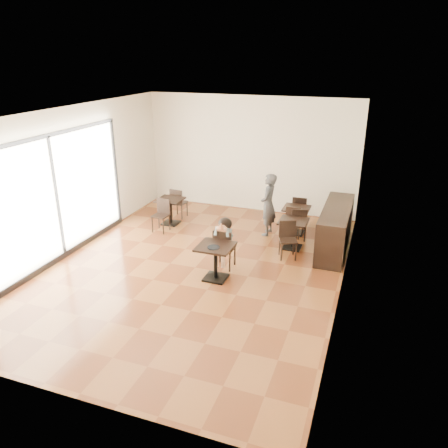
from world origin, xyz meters
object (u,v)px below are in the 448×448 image
at_px(cafe_table_mid, 293,234).
at_px(chair_left_a, 179,203).
at_px(cafe_table_left, 170,211).
at_px(child, 225,243).
at_px(chair_back_b, 292,225).
at_px(child_chair, 225,248).
at_px(chair_mid_a, 298,223).
at_px(child_table, 216,262).
at_px(adult_patron, 268,205).
at_px(chair_mid_b, 288,241).
at_px(cafe_table_back, 296,220).
at_px(chair_left_b, 161,216).
at_px(chair_back_a, 300,211).

xyz_separation_m(cafe_table_mid, chair_left_a, (-3.35, 0.99, 0.07)).
bearing_deg(cafe_table_left, child, -40.60).
relative_size(child, cafe_table_left, 1.61).
relative_size(cafe_table_left, chair_back_b, 0.84).
relative_size(child_chair, chair_mid_a, 1.06).
height_order(child_table, child, child).
bearing_deg(adult_patron, chair_back_b, 69.03).
height_order(adult_patron, chair_left_a, adult_patron).
relative_size(child_table, chair_back_b, 0.90).
distance_m(cafe_table_mid, chair_back_b, 0.39).
bearing_deg(chair_mid_b, cafe_table_back, 73.26).
bearing_deg(child_table, cafe_table_mid, 59.86).
distance_m(chair_mid_a, chair_left_b, 3.42).
xyz_separation_m(cafe_table_back, chair_mid_a, (0.11, -0.37, 0.07)).
bearing_deg(cafe_table_mid, chair_mid_a, 90.00).
xyz_separation_m(child_table, adult_patron, (0.40, 2.61, 0.41)).
bearing_deg(chair_back_b, cafe_table_left, 178.87).
distance_m(chair_left_b, chair_back_a, 3.61).
xyz_separation_m(child_chair, chair_back_b, (1.05, 1.81, -0.03)).
height_order(chair_mid_a, chair_back_a, chair_mid_a).
relative_size(child_chair, chair_back_a, 1.08).
xyz_separation_m(child_chair, child, (0.00, 0.00, 0.11)).
bearing_deg(child, chair_mid_a, 59.86).
distance_m(child_table, chair_back_b, 2.59).
bearing_deg(chair_mid_b, child_table, -149.74).
xyz_separation_m(child_chair, chair_left_a, (-2.20, 2.43, -0.03)).
relative_size(adult_patron, cafe_table_left, 2.26).
bearing_deg(chair_mid_a, chair_left_a, -28.48).
bearing_deg(chair_back_b, chair_left_b, -171.48).
bearing_deg(adult_patron, chair_mid_b, 33.02).
distance_m(adult_patron, chair_left_a, 2.64).
bearing_deg(child_chair, chair_left_b, -31.24).
xyz_separation_m(chair_mid_b, chair_back_b, (-0.11, 0.92, -0.01)).
xyz_separation_m(chair_left_b, chair_back_a, (3.24, 1.58, -0.01)).
xyz_separation_m(cafe_table_mid, chair_back_b, (-0.11, 0.37, 0.06)).
height_order(chair_mid_a, chair_left_b, chair_left_b).
xyz_separation_m(adult_patron, cafe_table_back, (0.65, 0.30, -0.44)).
xyz_separation_m(cafe_table_mid, cafe_table_back, (-0.11, 0.92, -0.00)).
xyz_separation_m(child_chair, chair_left_b, (-2.20, 1.33, -0.03)).
bearing_deg(cafe_table_back, cafe_table_left, -171.54).
height_order(child_table, child_chair, child_chair).
bearing_deg(chair_back_b, child, -119.93).
distance_m(cafe_table_left, chair_left_b, 0.55).
bearing_deg(chair_mid_a, child_table, 44.52).
distance_m(child, chair_mid_b, 1.47).
distance_m(child_chair, chair_mid_a, 2.30).
bearing_deg(chair_left_a, cafe_table_mid, 167.05).
bearing_deg(chair_left_b, child, -27.74).
distance_m(cafe_table_mid, cafe_table_left, 3.38).
bearing_deg(cafe_table_back, child_chair, -113.89).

